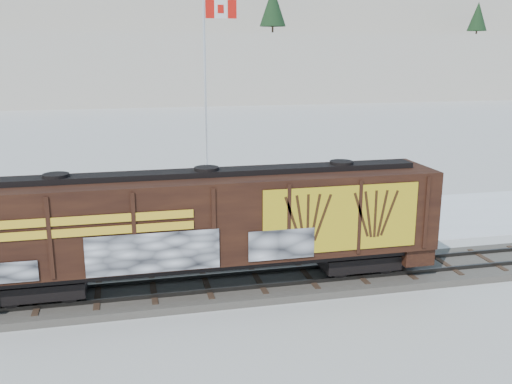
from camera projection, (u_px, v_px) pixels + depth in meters
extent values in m
plane|color=white|center=(307.00, 283.00, 22.52)|extent=(500.00, 500.00, 0.00)
cube|color=#59544C|center=(307.00, 279.00, 22.49)|extent=(50.00, 3.40, 0.28)
cube|color=#33302D|center=(313.00, 281.00, 21.76)|extent=(50.00, 0.10, 0.15)
cube|color=#33302D|center=(302.00, 268.00, 23.12)|extent=(50.00, 0.10, 0.15)
cube|color=white|center=(263.00, 227.00, 29.61)|extent=(40.00, 8.00, 0.03)
cube|color=white|center=(157.00, 67.00, 110.96)|extent=(360.00, 40.00, 12.00)
cube|color=white|center=(148.00, 39.00, 137.90)|extent=(360.00, 40.00, 24.00)
cube|color=white|center=(142.00, 22.00, 169.70)|extent=(360.00, 50.00, 35.00)
cone|color=black|center=(273.00, 6.00, 108.33)|extent=(5.04, 5.04, 7.38)
cone|color=black|center=(478.00, 16.00, 124.72)|extent=(4.20, 4.20, 6.15)
cube|color=black|center=(43.00, 284.00, 20.16)|extent=(3.00, 2.00, 0.90)
cube|color=black|center=(356.00, 258.00, 22.75)|extent=(3.00, 2.00, 0.90)
cylinder|color=black|center=(10.00, 296.00, 19.21)|extent=(0.90, 0.12, 0.90)
cube|color=black|center=(208.00, 257.00, 21.33)|extent=(17.24, 2.40, 0.25)
cube|color=black|center=(207.00, 215.00, 20.94)|extent=(17.24, 3.00, 3.00)
cube|color=black|center=(207.00, 173.00, 20.56)|extent=(15.86, 0.90, 0.20)
cube|color=gold|center=(342.00, 219.00, 20.50)|extent=(5.86, 0.03, 2.43)
cube|color=gold|center=(99.00, 225.00, 18.57)|extent=(6.21, 0.02, 0.70)
cube|color=silver|center=(154.00, 253.00, 19.20)|extent=(4.48, 0.03, 1.40)
cylinder|color=silver|center=(208.00, 204.00, 33.84)|extent=(0.90, 0.90, 0.20)
cylinder|color=silver|center=(206.00, 105.00, 32.45)|extent=(0.14, 0.14, 11.87)
cube|color=red|center=(210.00, 9.00, 31.27)|extent=(0.50, 0.07, 1.00)
cube|color=white|center=(221.00, 9.00, 31.40)|extent=(0.70, 0.09, 1.00)
cube|color=red|center=(232.00, 9.00, 31.54)|extent=(0.50, 0.07, 1.00)
imported|color=silver|center=(112.00, 231.00, 26.72)|extent=(4.19, 2.51, 1.34)
imported|color=silver|center=(243.00, 211.00, 29.93)|extent=(4.53, 2.34, 1.42)
imported|color=black|center=(314.00, 218.00, 29.08)|extent=(4.27, 1.86, 1.22)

